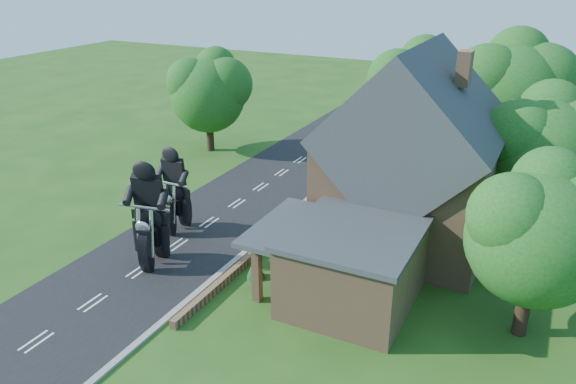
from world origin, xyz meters
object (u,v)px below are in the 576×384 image
at_px(motorcycle_lead, 154,250).
at_px(motorcycle_follow, 178,219).
at_px(garden_wall, 293,220).
at_px(house, 412,162).
at_px(annex, 350,265).

xyz_separation_m(motorcycle_lead, motorcycle_follow, (-1.26, 3.53, -0.08)).
distance_m(garden_wall, motorcycle_follow, 6.38).
bearing_deg(motorcycle_follow, garden_wall, -145.48).
bearing_deg(house, motorcycle_lead, -141.34).
distance_m(house, motorcycle_follow, 12.84).
relative_size(annex, motorcycle_follow, 4.50).
bearing_deg(motorcycle_lead, garden_wall, -130.14).
height_order(garden_wall, house, house).
distance_m(annex, motorcycle_lead, 9.69).
height_order(house, motorcycle_follow, house).
relative_size(house, annex, 1.45).
relative_size(garden_wall, motorcycle_follow, 14.06).
bearing_deg(garden_wall, annex, -46.16).
relative_size(house, motorcycle_lead, 5.89).
bearing_deg(motorcycle_lead, motorcycle_follow, -81.41).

